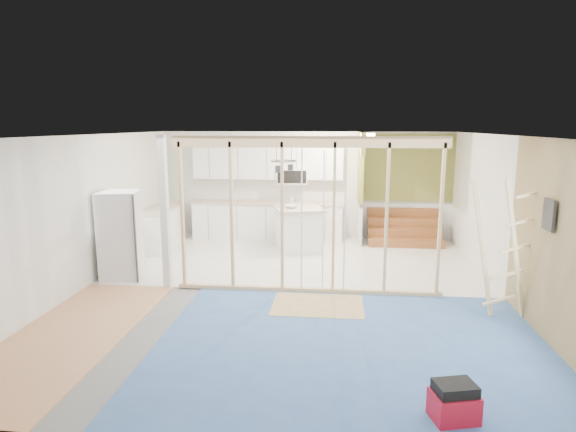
# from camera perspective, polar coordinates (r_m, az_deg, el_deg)

# --- Properties ---
(room) EXTENTS (7.01, 8.01, 2.61)m
(room) POSITION_cam_1_polar(r_m,az_deg,el_deg) (7.83, 0.18, -0.01)
(room) COLOR slate
(room) RESTS_ON ground
(floor_overlays) EXTENTS (7.00, 8.00, 0.03)m
(floor_overlays) POSITION_cam_1_polar(r_m,az_deg,el_deg) (8.22, 0.73, -8.80)
(floor_overlays) COLOR silver
(floor_overlays) RESTS_ON room
(stud_frame) EXTENTS (4.66, 0.14, 2.60)m
(stud_frame) POSITION_cam_1_polar(r_m,az_deg,el_deg) (7.81, -1.40, 2.01)
(stud_frame) COLOR tan
(stud_frame) RESTS_ON room
(base_cabinets) EXTENTS (4.45, 2.24, 0.93)m
(base_cabinets) POSITION_cam_1_polar(r_m,az_deg,el_deg) (11.50, -6.15, -0.80)
(base_cabinets) COLOR white
(base_cabinets) RESTS_ON room
(upper_cabinets) EXTENTS (3.60, 0.41, 0.85)m
(upper_cabinets) POSITION_cam_1_polar(r_m,az_deg,el_deg) (11.62, -2.09, 6.12)
(upper_cabinets) COLOR white
(upper_cabinets) RESTS_ON room
(green_partition) EXTENTS (2.25, 1.51, 2.60)m
(green_partition) POSITION_cam_1_polar(r_m,az_deg,el_deg) (11.53, 12.18, 1.46)
(green_partition) COLOR olive
(green_partition) RESTS_ON room
(pot_rack) EXTENTS (0.52, 0.52, 0.72)m
(pot_rack) POSITION_cam_1_polar(r_m,az_deg,el_deg) (9.64, -0.52, 6.21)
(pot_rack) COLOR black
(pot_rack) RESTS_ON room
(sheathing_panel) EXTENTS (0.02, 4.00, 2.60)m
(sheathing_panel) POSITION_cam_1_polar(r_m,az_deg,el_deg) (6.45, 30.69, -3.93)
(sheathing_panel) COLOR #A28958
(sheathing_panel) RESTS_ON room
(electrical_panel) EXTENTS (0.04, 0.30, 0.40)m
(electrical_panel) POSITION_cam_1_polar(r_m,az_deg,el_deg) (6.89, 28.54, 0.13)
(electrical_panel) COLOR #36363B
(electrical_panel) RESTS_ON room
(ceiling_light) EXTENTS (0.32, 0.32, 0.08)m
(ceiling_light) POSITION_cam_1_polar(r_m,az_deg,el_deg) (10.68, 9.42, 9.44)
(ceiling_light) COLOR #FFEABF
(ceiling_light) RESTS_ON room
(fridge) EXTENTS (0.82, 0.80, 1.60)m
(fridge) POSITION_cam_1_polar(r_m,az_deg,el_deg) (9.19, -19.18, -2.18)
(fridge) COLOR silver
(fridge) RESTS_ON room
(island) EXTENTS (1.24, 1.24, 0.98)m
(island) POSITION_cam_1_polar(r_m,az_deg,el_deg) (10.64, 1.25, -1.60)
(island) COLOR white
(island) RESTS_ON room
(bowl) EXTENTS (0.35, 0.35, 0.07)m
(bowl) POSITION_cam_1_polar(r_m,az_deg,el_deg) (10.48, 0.42, 1.14)
(bowl) COLOR silver
(bowl) RESTS_ON island
(soap_bottle_a) EXTENTS (0.14, 0.14, 0.31)m
(soap_bottle_a) POSITION_cam_1_polar(r_m,az_deg,el_deg) (11.64, -6.40, 2.43)
(soap_bottle_a) COLOR #AEB3C2
(soap_bottle_a) RESTS_ON base_cabinets
(soap_bottle_b) EXTENTS (0.10, 0.10, 0.17)m
(soap_bottle_b) POSITION_cam_1_polar(r_m,az_deg,el_deg) (11.55, 0.36, 2.08)
(soap_bottle_b) COLOR silver
(soap_bottle_b) RESTS_ON base_cabinets
(toolbox) EXTENTS (0.48, 0.40, 0.39)m
(toolbox) POSITION_cam_1_polar(r_m,az_deg,el_deg) (5.11, 19.09, -20.22)
(toolbox) COLOR #AD1023
(toolbox) RESTS_ON room
(ladder) EXTENTS (1.09, 0.16, 2.03)m
(ladder) POSITION_cam_1_polar(r_m,az_deg,el_deg) (7.44, 24.14, -3.62)
(ladder) COLOR beige
(ladder) RESTS_ON room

